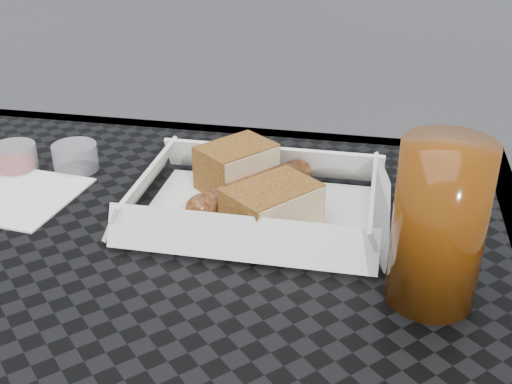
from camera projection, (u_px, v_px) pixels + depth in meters
patio_table at (61, 374)px, 0.55m from camera, size 0.80×0.80×0.74m
food_tray at (258, 212)px, 0.64m from camera, size 0.22×0.15×0.00m
bratwurst at (252, 190)px, 0.64m from camera, size 0.11×0.13×0.03m
bread_near at (236, 166)px, 0.67m from camera, size 0.09×0.09×0.05m
bread_far at (272, 207)px, 0.60m from camera, size 0.10×0.10×0.04m
veg_garnish at (302, 240)px, 0.58m from camera, size 0.03×0.03×0.00m
napkin at (16, 196)px, 0.67m from camera, size 0.13×0.13×0.00m
condiment_cup_sauce at (14, 158)px, 0.72m from camera, size 0.05×0.05×0.03m
condiment_cup_empty at (75, 157)px, 0.72m from camera, size 0.05×0.05×0.03m
drink_glass at (439, 225)px, 0.48m from camera, size 0.07×0.07×0.14m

